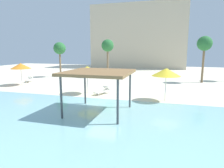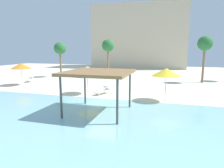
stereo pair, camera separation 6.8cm
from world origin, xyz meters
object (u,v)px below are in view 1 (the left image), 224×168
at_px(beach_umbrella_yellow_1, 87,69).
at_px(lounge_chair_0, 103,91).
at_px(shade_pavilion, 99,74).
at_px(beach_umbrella_orange_3, 21,66).
at_px(palm_tree_0, 205,45).
at_px(palm_tree_1, 108,46).
at_px(palm_tree_3, 60,49).
at_px(beach_umbrella_yellow_2, 166,72).
at_px(lounge_chair_1, 29,79).

relative_size(beach_umbrella_yellow_1, lounge_chair_0, 1.37).
relative_size(shade_pavilion, beach_umbrella_orange_3, 1.60).
xyz_separation_m(palm_tree_0, palm_tree_1, (-13.59, 1.53, -0.14)).
bearing_deg(beach_umbrella_yellow_1, palm_tree_3, 131.25).
relative_size(lounge_chair_0, palm_tree_3, 0.36).
height_order(beach_umbrella_yellow_2, lounge_chair_0, beach_umbrella_yellow_2).
xyz_separation_m(palm_tree_0, palm_tree_3, (-21.01, -0.15, -0.54)).
relative_size(beach_umbrella_yellow_2, beach_umbrella_orange_3, 1.03).
distance_m(beach_umbrella_orange_3, lounge_chair_1, 3.38).
bearing_deg(lounge_chair_1, shade_pavilion, 31.53).
distance_m(shade_pavilion, palm_tree_3, 20.05).
bearing_deg(beach_umbrella_orange_3, lounge_chair_1, 110.70).
distance_m(lounge_chair_0, lounge_chair_1, 12.93).
xyz_separation_m(beach_umbrella_yellow_2, palm_tree_3, (-16.55, 11.16, 1.98)).
bearing_deg(lounge_chair_1, palm_tree_1, 107.14).
relative_size(lounge_chair_1, palm_tree_3, 0.36).
height_order(lounge_chair_1, palm_tree_3, palm_tree_3).
bearing_deg(shade_pavilion, lounge_chair_0, 106.09).
bearing_deg(palm_tree_3, palm_tree_1, 12.79).
bearing_deg(palm_tree_0, beach_umbrella_orange_3, -158.95).
bearing_deg(palm_tree_3, palm_tree_0, 0.42).
bearing_deg(beach_umbrella_orange_3, palm_tree_0, 21.05).
distance_m(beach_umbrella_yellow_2, palm_tree_1, 15.94).
distance_m(beach_umbrella_yellow_1, beach_umbrella_orange_3, 9.97).
distance_m(beach_umbrella_yellow_1, palm_tree_1, 12.46).
relative_size(beach_umbrella_yellow_2, palm_tree_0, 0.46).
bearing_deg(lounge_chair_1, lounge_chair_0, 47.83).
relative_size(shade_pavilion, lounge_chair_0, 2.17).
height_order(beach_umbrella_yellow_1, beach_umbrella_orange_3, beach_umbrella_yellow_1).
height_order(lounge_chair_1, palm_tree_1, palm_tree_1).
bearing_deg(palm_tree_1, lounge_chair_0, -74.78).
bearing_deg(palm_tree_0, palm_tree_1, 173.58).
bearing_deg(beach_umbrella_yellow_1, lounge_chair_1, 155.80).
xyz_separation_m(shade_pavilion, palm_tree_1, (-4.84, 17.46, 2.12)).
xyz_separation_m(lounge_chair_0, palm_tree_0, (10.40, 10.21, 4.64)).
bearing_deg(lounge_chair_0, palm_tree_0, 157.00).
height_order(shade_pavilion, lounge_chair_0, shade_pavilion).
height_order(beach_umbrella_yellow_2, palm_tree_1, palm_tree_1).
xyz_separation_m(shade_pavilion, beach_umbrella_orange_3, (-12.83, 7.63, -0.35)).
distance_m(lounge_chair_0, palm_tree_0, 15.30).
xyz_separation_m(shade_pavilion, beach_umbrella_yellow_1, (-3.12, 5.36, -0.29)).
distance_m(shade_pavilion, lounge_chair_1, 17.29).
bearing_deg(lounge_chair_0, beach_umbrella_orange_3, -77.16).
height_order(shade_pavilion, palm_tree_0, palm_tree_0).
bearing_deg(lounge_chair_0, palm_tree_1, -142.26).
height_order(beach_umbrella_orange_3, palm_tree_3, palm_tree_3).
xyz_separation_m(beach_umbrella_orange_3, lounge_chair_0, (11.19, -1.91, -2.03)).
distance_m(shade_pavilion, beach_umbrella_yellow_1, 6.21).
bearing_deg(lounge_chair_0, beach_umbrella_yellow_2, 101.98).
bearing_deg(palm_tree_3, lounge_chair_1, -105.25).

